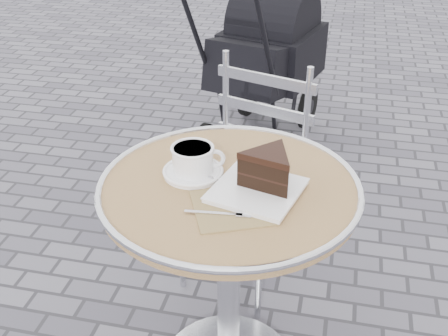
% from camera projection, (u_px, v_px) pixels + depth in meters
% --- Properties ---
extents(cafe_table, '(0.72, 0.72, 0.74)m').
position_uv_depth(cafe_table, '(229.00, 234.00, 1.60)').
color(cafe_table, silver).
rests_on(cafe_table, ground).
extents(cappuccino_set, '(0.19, 0.16, 0.08)m').
position_uv_depth(cappuccino_set, '(194.00, 162.00, 1.54)').
color(cappuccino_set, white).
rests_on(cappuccino_set, cafe_table).
extents(cake_plate_set, '(0.33, 0.35, 0.12)m').
position_uv_depth(cake_plate_set, '(265.00, 174.00, 1.46)').
color(cake_plate_set, '#8C704D').
rests_on(cake_plate_set, cafe_table).
extents(bistro_chair, '(0.49, 0.49, 0.87)m').
position_uv_depth(bistro_chair, '(254.00, 150.00, 2.08)').
color(bistro_chair, silver).
rests_on(bistro_chair, ground).
extents(baby_stroller, '(0.65, 1.02, 0.99)m').
position_uv_depth(baby_stroller, '(264.00, 64.00, 3.16)').
color(baby_stroller, black).
rests_on(baby_stroller, ground).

